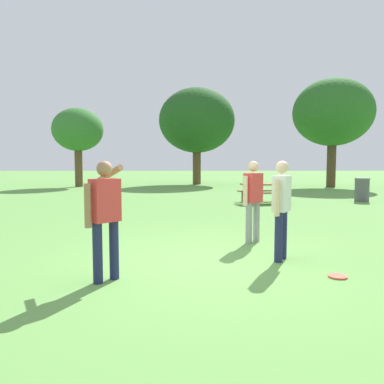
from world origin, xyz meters
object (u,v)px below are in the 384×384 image
(picnic_table_near, at_px, (264,189))
(trash_can_beside_table, at_px, (362,190))
(person_catcher, at_px, (253,196))
(tree_tall_left, at_px, (78,130))
(person_bystander, at_px, (281,204))
(frisbee, at_px, (338,276))
(tree_far_right, at_px, (333,113))
(tree_broad_center, at_px, (197,121))
(person_thrower, at_px, (105,211))

(picnic_table_near, bearing_deg, trash_can_beside_table, 7.03)
(person_catcher, height_order, tree_tall_left, tree_tall_left)
(picnic_table_near, distance_m, tree_tall_left, 14.26)
(person_bystander, relative_size, frisbee, 6.24)
(tree_far_right, bearing_deg, picnic_table_near, -124.22)
(trash_can_beside_table, xyz_separation_m, tree_broad_center, (-6.40, 11.66, 4.01))
(picnic_table_near, bearing_deg, tree_tall_left, 135.63)
(person_thrower, height_order, person_bystander, same)
(tree_broad_center, bearing_deg, person_catcher, -88.38)
(tree_broad_center, distance_m, tree_far_right, 9.00)
(person_bystander, distance_m, frisbee, 1.44)
(person_bystander, xyz_separation_m, tree_far_right, (7.70, 17.68, 3.74))
(person_catcher, bearing_deg, tree_far_right, 64.10)
(person_catcher, relative_size, person_bystander, 1.00)
(person_catcher, height_order, frisbee, person_catcher)
(person_catcher, bearing_deg, picnic_table_near, 76.59)
(person_bystander, relative_size, tree_far_right, 0.24)
(person_bystander, height_order, frisbee, person_bystander)
(person_bystander, bearing_deg, tree_tall_left, 114.82)
(person_thrower, height_order, trash_can_beside_table, person_thrower)
(frisbee, bearing_deg, picnic_table_near, 84.48)
(person_thrower, distance_m, picnic_table_near, 10.46)
(tree_broad_center, relative_size, tree_far_right, 1.00)
(tree_far_right, bearing_deg, person_catcher, -115.90)
(tree_broad_center, bearing_deg, trash_can_beside_table, -61.26)
(picnic_table_near, relative_size, tree_far_right, 0.28)
(person_bystander, bearing_deg, person_thrower, -158.86)
(person_catcher, relative_size, picnic_table_near, 0.85)
(person_bystander, bearing_deg, tree_broad_center, 92.12)
(frisbee, distance_m, picnic_table_near, 9.55)
(person_bystander, distance_m, tree_tall_left, 20.34)
(person_bystander, height_order, picnic_table_near, person_bystander)
(tree_tall_left, bearing_deg, tree_broad_center, 17.54)
(tree_tall_left, bearing_deg, person_thrower, -73.29)
(picnic_table_near, xyz_separation_m, tree_far_right, (6.21, 9.12, 4.12))
(frisbee, bearing_deg, tree_broad_center, 93.55)
(frisbee, xyz_separation_m, trash_can_beside_table, (5.05, 10.00, 0.47))
(person_catcher, xyz_separation_m, frisbee, (0.80, -2.30, -0.93))
(person_bystander, height_order, trash_can_beside_table, person_bystander)
(person_bystander, bearing_deg, person_catcher, 99.05)
(person_bystander, height_order, tree_broad_center, tree_broad_center)
(tree_broad_center, height_order, tree_far_right, tree_far_right)
(person_thrower, height_order, person_catcher, same)
(trash_can_beside_table, xyz_separation_m, tree_tall_left, (-14.10, 9.23, 3.13))
(trash_can_beside_table, height_order, tree_tall_left, tree_tall_left)
(frisbee, height_order, picnic_table_near, picnic_table_near)
(person_bystander, relative_size, trash_can_beside_table, 1.71)
(person_thrower, height_order, tree_far_right, tree_far_right)
(person_catcher, relative_size, frisbee, 6.24)
(frisbee, height_order, tree_broad_center, tree_broad_center)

